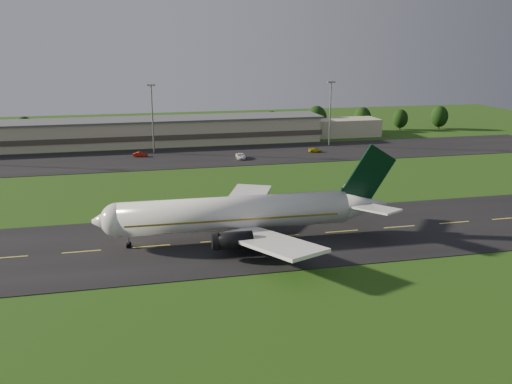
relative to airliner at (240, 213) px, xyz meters
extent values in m
plane|color=#264812|center=(-14.75, 0.02, -4.66)|extent=(360.00, 360.00, 0.00)
cube|color=black|center=(-14.75, 0.02, -4.61)|extent=(220.00, 30.00, 0.10)
cube|color=black|center=(-14.75, 72.02, -4.61)|extent=(260.00, 30.00, 0.10)
cylinder|color=white|center=(-0.86, 0.02, 0.14)|extent=(38.12, 6.51, 5.60)
sphere|color=white|center=(-19.85, 0.48, 0.14)|extent=(5.60, 5.60, 5.60)
cone|color=white|center=(-21.85, 0.52, 0.14)|extent=(4.13, 5.47, 5.38)
cone|color=white|center=(21.64, -0.52, 0.14)|extent=(9.13, 5.70, 5.49)
cube|color=olive|center=(-1.36, 0.03, -0.21)|extent=(35.13, 6.48, 0.28)
cube|color=black|center=(-20.45, 0.49, 0.69)|extent=(2.07, 3.05, 0.65)
cube|color=white|center=(2.38, -11.06, -1.36)|extent=(13.76, 20.21, 2.20)
cube|color=white|center=(2.91, 10.93, -1.36)|extent=(14.46, 20.14, 2.20)
cube|color=white|center=(21.52, -5.52, 1.04)|extent=(7.39, 9.39, 0.91)
cube|color=white|center=(21.76, 4.48, 1.04)|extent=(7.66, 9.37, 0.91)
cube|color=black|center=(20.14, -0.48, 1.94)|extent=(5.01, 0.67, 3.00)
cube|color=black|center=(22.64, -0.54, 5.64)|extent=(9.44, 0.68, 10.55)
cylinder|color=black|center=(-2.55, -7.94, -1.76)|extent=(5.66, 2.83, 2.70)
cylinder|color=black|center=(-2.16, 8.05, -1.76)|extent=(5.66, 2.83, 2.70)
cube|color=beige|center=(-14.75, 96.02, -0.66)|extent=(120.00, 15.00, 8.00)
cube|color=#4C4438|center=(-14.75, 96.02, -1.46)|extent=(121.00, 15.40, 1.60)
cube|color=#595B60|center=(-14.75, 96.02, 3.49)|extent=(122.00, 16.00, 0.50)
cube|color=beige|center=(55.25, 98.02, -1.66)|extent=(28.00, 11.00, 6.00)
cylinder|color=gray|center=(-9.75, 80.02, 5.34)|extent=(0.44, 0.44, 20.00)
cube|color=gray|center=(-9.75, 80.02, 15.44)|extent=(2.40, 1.20, 0.50)
cylinder|color=gray|center=(45.25, 80.02, 5.34)|extent=(0.44, 0.44, 20.00)
cube|color=gray|center=(45.25, 80.02, 15.44)|extent=(2.40, 1.20, 0.50)
cylinder|color=black|center=(-49.48, 106.37, -3.26)|extent=(0.56, 0.56, 2.80)
ellipsoid|color=black|center=(-49.48, 106.37, 0.17)|extent=(6.54, 6.54, 8.18)
cylinder|color=black|center=(32.68, 104.72, -3.30)|extent=(0.56, 0.56, 2.73)
ellipsoid|color=black|center=(32.68, 104.72, 0.04)|extent=(6.37, 6.37, 7.96)
cylinder|color=black|center=(49.34, 104.58, -3.08)|extent=(0.56, 0.56, 3.16)
ellipsoid|color=black|center=(49.34, 104.58, 0.79)|extent=(7.38, 7.38, 9.23)
cylinder|color=black|center=(68.15, 107.24, -3.28)|extent=(0.56, 0.56, 2.77)
ellipsoid|color=black|center=(68.15, 107.24, 0.10)|extent=(6.45, 6.45, 8.07)
cylinder|color=black|center=(83.22, 106.69, -3.45)|extent=(0.56, 0.56, 2.42)
ellipsoid|color=black|center=(83.22, 106.69, -0.50)|extent=(5.64, 5.64, 7.05)
cylinder|color=black|center=(98.50, 105.08, -3.29)|extent=(0.56, 0.56, 2.75)
ellipsoid|color=black|center=(98.50, 105.08, 0.07)|extent=(6.41, 6.41, 8.01)
imported|color=#A9170B|center=(-13.84, 75.75, -3.90)|extent=(4.26, 2.34, 1.33)
imported|color=white|center=(13.76, 66.33, -3.81)|extent=(2.99, 5.59, 1.49)
imported|color=#C0B30B|center=(37.49, 70.86, -3.98)|extent=(4.30, 2.50, 1.17)
camera|label=1|loc=(-17.99, -88.99, 27.88)|focal=40.00mm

